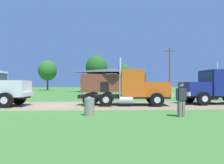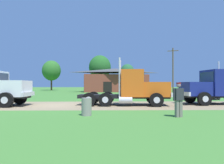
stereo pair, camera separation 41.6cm
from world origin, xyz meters
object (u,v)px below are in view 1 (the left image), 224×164
Objects in this scene: truck_foreground_white at (135,89)px; visitor_by_barrel at (181,98)px; utility_pole_near at (170,69)px; truck_near_right at (212,88)px; shed_building at (112,81)px; steel_barrel at (89,107)px; visitor_far_side at (4,91)px.

visitor_by_barrel is at bearing -75.96° from truck_foreground_white.
utility_pole_near is (9.79, 30.83, 3.87)m from visitor_by_barrel.
shed_building is (-7.25, 27.78, 1.17)m from truck_near_right.
truck_near_right is at bearing 30.62° from steel_barrel.
steel_barrel is (-4.76, 0.62, -0.50)m from visitor_by_barrel.
truck_near_right reaches higher than truck_foreground_white.
visitor_by_barrel is 18.20m from visitor_far_side.
utility_pole_near is at bearing 79.54° from truck_near_right.
truck_foreground_white is 7.86× the size of steel_barrel.
truck_foreground_white is 27.65m from utility_pole_near.
truck_near_right is at bearing -75.37° from shed_building.
utility_pole_near is at bearing 65.80° from truck_foreground_white.
steel_barrel is 0.06× the size of shed_building.
visitor_far_side is at bearing 166.81° from truck_near_right.
visitor_by_barrel is 32.57m from utility_pole_near.
shed_building is 12.47m from utility_pole_near.
truck_near_right is 8.47m from visitor_by_barrel.
truck_foreground_white is 0.99× the size of truck_near_right.
shed_building reaches higher than visitor_far_side.
truck_near_right is 11.74m from steel_barrel.
truck_near_right reaches higher than visitor_far_side.
visitor_far_side is 26.33m from shed_building.
steel_barrel is (-10.07, -5.96, -0.85)m from truck_near_right.
truck_foreground_white reaches higher than steel_barrel.
shed_building is (-0.48, 28.56, 1.18)m from truck_foreground_white.
visitor_far_side is (-14.35, 11.19, 0.01)m from visitor_by_barrel.
visitor_far_side is at bearing -140.89° from utility_pole_near.
visitor_by_barrel is at bearing -128.92° from truck_near_right.
visitor_by_barrel is at bearing -86.78° from shed_building.
utility_pole_near is (11.24, 25.01, 3.53)m from truck_foreground_white.
visitor_by_barrel is (1.45, -5.81, -0.34)m from truck_foreground_white.
truck_near_right is 4.14× the size of visitor_far_side.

